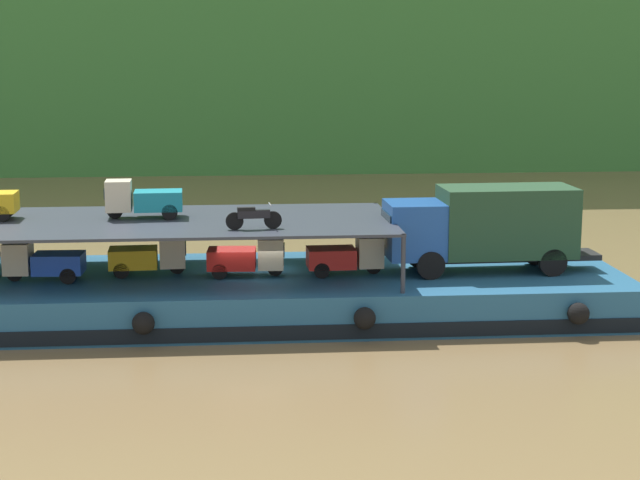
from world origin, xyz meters
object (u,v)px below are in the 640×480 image
Objects in this scene: mini_truck_lower_fore at (248,257)px; mini_truck_upper_mid at (143,199)px; mini_truck_lower_mid at (149,256)px; covered_lorry at (485,226)px; cargo_barge at (253,294)px; mini_truck_lower_aft at (42,262)px; motorcycle_upper_port at (253,217)px; mini_truck_lower_bow at (347,256)px.

mini_truck_lower_fore is 4.32m from mini_truck_upper_mid.
covered_lorry is at bearing -2.41° from mini_truck_lower_mid.
cargo_barge is 5.23m from mini_truck_upper_mid.
mini_truck_lower_fore is at bearing 1.66° from mini_truck_lower_aft.
mini_truck_upper_mid is 1.46× the size of motorcycle_upper_port.
mini_truck_upper_mid is (-3.72, 0.89, 2.00)m from mini_truck_lower_fore.
mini_truck_lower_fore is 3.55m from mini_truck_lower_bow.
mini_truck_lower_aft is 1.00× the size of mini_truck_lower_bow.
covered_lorry is at bearing -2.06° from cargo_barge.
mini_truck_lower_bow is (3.38, -0.37, 1.44)m from cargo_barge.
mini_truck_lower_aft is at bearing -179.25° from covered_lorry.
cargo_barge is at bearing -3.20° from mini_truck_lower_mid.
mini_truck_lower_aft is (-7.32, -0.51, 1.44)m from cargo_barge.
cargo_barge is 14.11× the size of motorcycle_upper_port.
mini_truck_lower_aft is 1.00× the size of mini_truck_lower_mid.
mini_truck_lower_bow is (3.55, -0.07, 0.00)m from mini_truck_lower_fore.
motorcycle_upper_port reaches higher than mini_truck_lower_aft.
motorcycle_upper_port is at bearing -168.35° from covered_lorry.
mini_truck_upper_mid is at bearing 175.85° from covered_lorry.
cargo_barge is at bearing 60.45° from mini_truck_lower_fore.
motorcycle_upper_port is at bearing -153.63° from mini_truck_lower_bow.
covered_lorry is 2.84× the size of mini_truck_lower_mid.
covered_lorry is 8.63m from motorcycle_upper_port.
mini_truck_upper_mid reaches higher than covered_lorry.
cargo_barge is 9.69× the size of mini_truck_lower_bow.
covered_lorry is 15.79m from mini_truck_lower_aft.
mini_truck_lower_bow is 4.14m from motorcycle_upper_port.
motorcycle_upper_port is at bearing -11.78° from mini_truck_lower_aft.
motorcycle_upper_port is (0.02, -2.04, 3.18)m from cargo_barge.
mini_truck_lower_mid is 2.05m from mini_truck_upper_mid.
mini_truck_lower_mid is at bearing 175.32° from mini_truck_lower_bow.
cargo_barge is 8.79m from covered_lorry.
mini_truck_lower_fore is at bearing -119.55° from cargo_barge.
mini_truck_upper_mid is at bearing 172.47° from mini_truck_lower_bow.
mini_truck_lower_mid is at bearing 171.76° from mini_truck_lower_fore.
covered_lorry is at bearing -4.15° from mini_truck_upper_mid.
mini_truck_upper_mid reaches higher than cargo_barge.
mini_truck_upper_mid reaches higher than mini_truck_lower_mid.
mini_truck_lower_bow is 7.60m from mini_truck_upper_mid.
mini_truck_lower_aft is at bearing 168.22° from motorcycle_upper_port.
cargo_barge is 1.48m from mini_truck_lower_fore.
motorcycle_upper_port is (-3.36, -1.67, 1.74)m from mini_truck_lower_bow.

